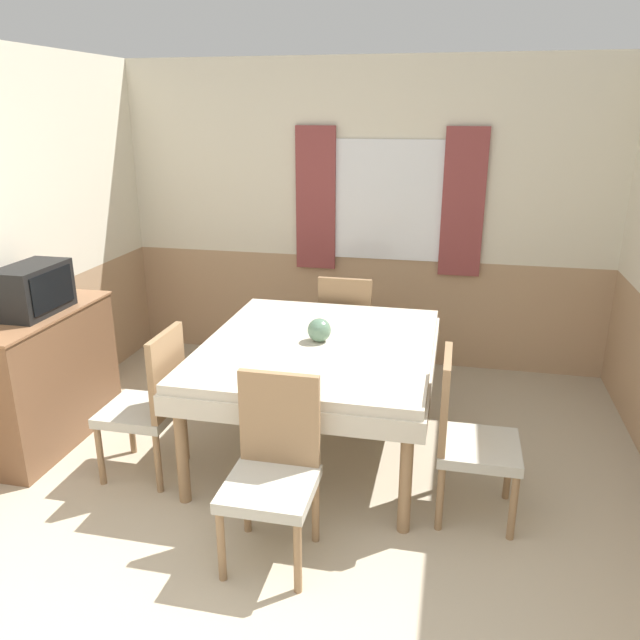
{
  "coord_description": "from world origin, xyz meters",
  "views": [
    {
      "loc": [
        0.8,
        -1.59,
        2.19
      ],
      "look_at": [
        -0.01,
        2.06,
        0.92
      ],
      "focal_mm": 35.0,
      "sensor_mm": 36.0,
      "label": 1
    }
  ],
  "objects": [
    {
      "name": "tv",
      "position": [
        -1.84,
        1.78,
        1.09
      ],
      "size": [
        0.29,
        0.5,
        0.32
      ],
      "color": "black",
      "rests_on": "sideboard"
    },
    {
      "name": "chair_left_near",
      "position": [
        -0.95,
        1.55,
        0.5
      ],
      "size": [
        0.44,
        0.44,
        0.95
      ],
      "rotation": [
        0.0,
        0.0,
        1.57
      ],
      "color": "#93704C",
      "rests_on": "ground_plane"
    },
    {
      "name": "sideboard",
      "position": [
        -1.86,
        1.78,
        0.47
      ],
      "size": [
        0.46,
        1.14,
        0.93
      ],
      "color": "brown",
      "rests_on": "ground_plane"
    },
    {
      "name": "dining_table",
      "position": [
        -0.01,
        2.06,
        0.67
      ],
      "size": [
        1.47,
        1.69,
        0.77
      ],
      "color": "beige",
      "rests_on": "ground_plane"
    },
    {
      "name": "chair_head_window",
      "position": [
        -0.01,
        3.11,
        0.5
      ],
      "size": [
        0.44,
        0.44,
        0.95
      ],
      "color": "#93704C",
      "rests_on": "ground_plane"
    },
    {
      "name": "chair_head_near",
      "position": [
        -0.01,
        1.01,
        0.5
      ],
      "size": [
        0.44,
        0.44,
        0.95
      ],
      "rotation": [
        0.0,
        0.0,
        3.14
      ],
      "color": "#93704C",
      "rests_on": "ground_plane"
    },
    {
      "name": "chair_right_near",
      "position": [
        0.93,
        1.55,
        0.5
      ],
      "size": [
        0.44,
        0.44,
        0.95
      ],
      "rotation": [
        0.0,
        0.0,
        4.71
      ],
      "color": "#93704C",
      "rests_on": "ground_plane"
    },
    {
      "name": "vase",
      "position": [
        -0.02,
        2.07,
        0.85
      ],
      "size": [
        0.15,
        0.15,
        0.15
      ],
      "color": "slate",
      "rests_on": "dining_table"
    },
    {
      "name": "wall_back",
      "position": [
        0.01,
        3.74,
        1.31
      ],
      "size": [
        4.59,
        0.09,
        2.6
      ],
      "color": "silver",
      "rests_on": "ground_plane"
    }
  ]
}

